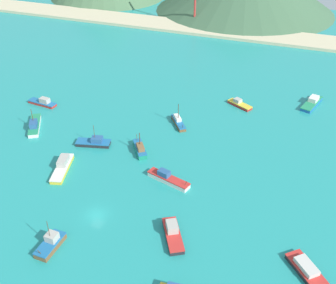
{
  "coord_description": "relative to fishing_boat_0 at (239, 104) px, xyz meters",
  "views": [
    {
      "loc": [
        34.95,
        -52.67,
        58.72
      ],
      "look_at": [
        4.85,
        29.05,
        0.78
      ],
      "focal_mm": 44.1,
      "sensor_mm": 36.0,
      "label": 1
    }
  ],
  "objects": [
    {
      "name": "fishing_boat_5",
      "position": [
        -13.53,
        -16.16,
        0.12
      ],
      "size": [
        6.37,
        7.84,
        6.28
      ],
      "color": "brown",
      "rests_on": "ground"
    },
    {
      "name": "fishing_boat_14",
      "position": [
        -32.18,
        -44.79,
        0.23
      ],
      "size": [
        5.51,
        11.13,
        2.56
      ],
      "color": "gold",
      "rests_on": "ground"
    },
    {
      "name": "fishing_boat_1",
      "position": [
        -30.28,
        -33.09,
        0.11
      ],
      "size": [
        9.1,
        4.97,
        5.78
      ],
      "color": "#232328",
      "rests_on": "ground"
    },
    {
      "name": "fishing_boat_2",
      "position": [
        20.08,
        8.1,
        0.1
      ],
      "size": [
        5.93,
        11.32,
        2.21
      ],
      "color": "#1E5BA8",
      "rests_on": "ground"
    },
    {
      "name": "fishing_boat_0",
      "position": [
        0.0,
        0.0,
        0.0
      ],
      "size": [
        7.97,
        5.81,
        2.06
      ],
      "color": "red",
      "rests_on": "ground"
    },
    {
      "name": "ground",
      "position": [
        -17.57,
        -25.59,
        -0.92
      ],
      "size": [
        260.0,
        280.0,
        0.5
      ],
      "color": "teal"
    },
    {
      "name": "fishing_boat_6",
      "position": [
        -54.95,
        -19.42,
        0.11
      ],
      "size": [
        9.26,
        3.39,
        2.34
      ],
      "color": "red",
      "rests_on": "ground"
    },
    {
      "name": "beach_strip",
      "position": [
        -17.57,
        62.45,
        -0.07
      ],
      "size": [
        247.0,
        16.63,
        1.2
      ],
      "primitive_type": "cube",
      "color": "beige",
      "rests_on": "ground"
    },
    {
      "name": "fishing_boat_9",
      "position": [
        -7.62,
        -40.5,
        0.17
      ],
      "size": [
        10.66,
        5.04,
        2.54
      ],
      "color": "silver",
      "rests_on": "ground"
    },
    {
      "name": "fishing_boat_3",
      "position": [
        -0.97,
        -55.82,
        0.22
      ],
      "size": [
        6.95,
        9.17,
        2.66
      ],
      "color": "#232328",
      "rests_on": "ground"
    },
    {
      "name": "fishing_boat_4",
      "position": [
        -49.33,
        -31.52,
        0.25
      ],
      "size": [
        7.78,
        10.7,
        6.05
      ],
      "color": "silver",
      "rests_on": "ground"
    },
    {
      "name": "fishing_boat_13",
      "position": [
        24.17,
        -56.26,
        0.02
      ],
      "size": [
        9.45,
        10.03,
        1.85
      ],
      "color": "#232328",
      "rests_on": "ground"
    },
    {
      "name": "fishing_boat_7",
      "position": [
        -18.12,
        -31.98,
        0.28
      ],
      "size": [
        6.12,
        7.43,
        5.7
      ],
      "color": "#198466",
      "rests_on": "ground"
    },
    {
      "name": "fishing_boat_11",
      "position": [
        -21.27,
        -66.1,
        0.29
      ],
      "size": [
        2.97,
        6.78,
        6.4
      ],
      "color": "brown",
      "rests_on": "ground"
    }
  ]
}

